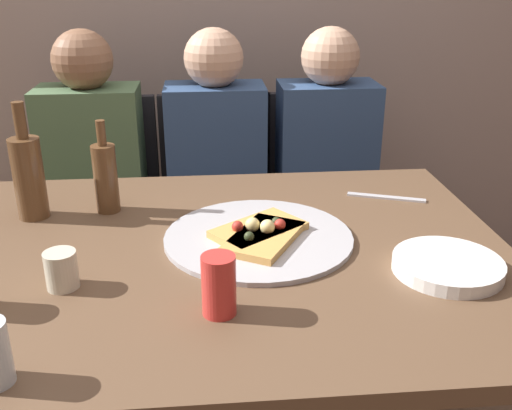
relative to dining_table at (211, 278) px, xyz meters
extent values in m
cube|color=brown|center=(0.00, 0.00, 0.06)|extent=(1.43, 1.04, 0.04)
cylinder|color=brown|center=(-0.65, 0.46, -0.32)|extent=(0.06, 0.06, 0.71)
cylinder|color=brown|center=(0.65, 0.46, -0.32)|extent=(0.06, 0.06, 0.71)
cylinder|color=#ADADB2|center=(0.12, 0.04, 0.08)|extent=(0.46, 0.46, 0.01)
cube|color=tan|center=(0.12, 0.05, 0.10)|extent=(0.25, 0.24, 0.02)
sphere|color=#EAD184|center=(0.11, 0.04, 0.12)|extent=(0.04, 0.04, 0.04)
sphere|color=#2D381E|center=(0.17, 0.06, 0.11)|extent=(0.02, 0.02, 0.02)
sphere|color=#B22D23|center=(0.07, 0.04, 0.11)|extent=(0.03, 0.03, 0.03)
cube|color=tan|center=(0.13, 0.01, 0.10)|extent=(0.22, 0.26, 0.02)
sphere|color=#EAD184|center=(0.14, 0.03, 0.12)|extent=(0.04, 0.04, 0.04)
sphere|color=#2D381E|center=(0.09, -0.01, 0.11)|extent=(0.02, 0.02, 0.02)
sphere|color=#B22D23|center=(0.17, 0.04, 0.11)|extent=(0.03, 0.03, 0.03)
cylinder|color=brown|center=(-0.27, 0.26, 0.17)|extent=(0.06, 0.06, 0.18)
cylinder|color=brown|center=(-0.27, 0.26, 0.29)|extent=(0.02, 0.02, 0.07)
cylinder|color=brown|center=(-0.46, 0.24, 0.18)|extent=(0.08, 0.08, 0.21)
cylinder|color=brown|center=(-0.46, 0.24, 0.34)|extent=(0.03, 0.03, 0.09)
cylinder|color=beige|center=(-0.30, -0.14, 0.12)|extent=(0.07, 0.07, 0.08)
cylinder|color=red|center=(0.02, -0.27, 0.14)|extent=(0.07, 0.07, 0.12)
cylinder|color=white|center=(0.52, -0.15, 0.09)|extent=(0.24, 0.24, 0.03)
cube|color=#B7B7BC|center=(0.51, 0.28, 0.08)|extent=(0.21, 0.09, 0.01)
cube|color=black|center=(-0.41, 0.84, -0.23)|extent=(0.44, 0.44, 0.05)
cube|color=black|center=(-0.41, 1.04, 0.00)|extent=(0.44, 0.04, 0.45)
cylinder|color=black|center=(-0.22, 0.65, -0.46)|extent=(0.04, 0.04, 0.42)
cylinder|color=black|center=(-0.60, 0.65, -0.46)|extent=(0.04, 0.04, 0.42)
cylinder|color=black|center=(-0.22, 1.03, -0.46)|extent=(0.04, 0.04, 0.42)
cylinder|color=black|center=(-0.60, 1.03, -0.46)|extent=(0.04, 0.04, 0.42)
cube|color=black|center=(0.04, 0.84, -0.23)|extent=(0.44, 0.44, 0.05)
cube|color=black|center=(0.04, 1.04, 0.00)|extent=(0.44, 0.04, 0.45)
cylinder|color=black|center=(0.23, 0.65, -0.46)|extent=(0.04, 0.04, 0.42)
cylinder|color=black|center=(-0.15, 0.65, -0.46)|extent=(0.04, 0.04, 0.42)
cylinder|color=black|center=(0.23, 1.03, -0.46)|extent=(0.04, 0.04, 0.42)
cylinder|color=black|center=(-0.15, 1.03, -0.46)|extent=(0.04, 0.04, 0.42)
cube|color=black|center=(0.45, 0.84, -0.23)|extent=(0.44, 0.44, 0.05)
cube|color=black|center=(0.45, 1.04, 0.00)|extent=(0.44, 0.04, 0.45)
cylinder|color=black|center=(0.64, 0.65, -0.46)|extent=(0.04, 0.04, 0.42)
cylinder|color=black|center=(0.26, 0.65, -0.46)|extent=(0.04, 0.04, 0.42)
cylinder|color=black|center=(0.64, 1.03, -0.46)|extent=(0.04, 0.04, 0.42)
cylinder|color=black|center=(0.26, 1.03, -0.46)|extent=(0.04, 0.04, 0.42)
cube|color=#4C6B47|center=(-0.41, 0.86, 0.03)|extent=(0.36, 0.22, 0.52)
sphere|color=brown|center=(-0.41, 0.86, 0.39)|extent=(0.21, 0.21, 0.21)
cylinder|color=black|center=(-0.33, 0.66, -0.23)|extent=(0.12, 0.40, 0.12)
cylinder|color=black|center=(-0.49, 0.66, -0.23)|extent=(0.12, 0.40, 0.12)
cylinder|color=black|center=(-0.33, 0.46, -0.45)|extent=(0.11, 0.11, 0.45)
cylinder|color=black|center=(-0.49, 0.46, -0.45)|extent=(0.11, 0.11, 0.45)
cube|color=navy|center=(0.04, 0.86, 0.03)|extent=(0.36, 0.22, 0.52)
sphere|color=tan|center=(0.04, 0.86, 0.39)|extent=(0.21, 0.21, 0.21)
cylinder|color=black|center=(0.12, 0.66, -0.23)|extent=(0.12, 0.40, 0.12)
cylinder|color=black|center=(-0.04, 0.66, -0.23)|extent=(0.12, 0.40, 0.12)
cylinder|color=black|center=(0.12, 0.46, -0.45)|extent=(0.11, 0.11, 0.45)
cylinder|color=black|center=(-0.04, 0.46, -0.45)|extent=(0.11, 0.11, 0.45)
cube|color=navy|center=(0.45, 0.86, 0.03)|extent=(0.36, 0.22, 0.52)
sphere|color=tan|center=(0.45, 0.86, 0.39)|extent=(0.21, 0.21, 0.21)
cylinder|color=black|center=(0.53, 0.66, -0.23)|extent=(0.12, 0.40, 0.12)
cylinder|color=black|center=(0.37, 0.66, -0.23)|extent=(0.12, 0.40, 0.12)
cylinder|color=black|center=(0.53, 0.46, -0.45)|extent=(0.11, 0.11, 0.45)
cylinder|color=black|center=(0.37, 0.46, -0.45)|extent=(0.11, 0.11, 0.45)
camera|label=1|loc=(0.00, -1.23, 0.70)|focal=41.11mm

